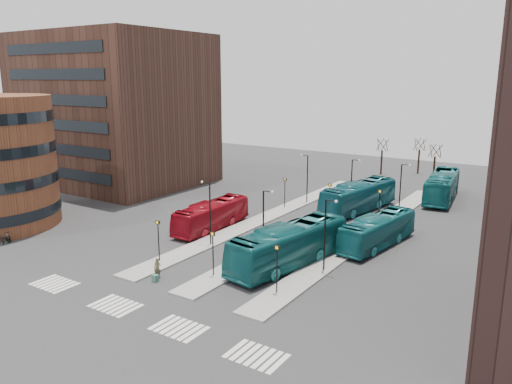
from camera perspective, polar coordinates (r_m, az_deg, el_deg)
The scene contains 22 objects.
ground at distance 34.85m, azimuth -19.74°, elevation -14.92°, with size 160.00×160.00×0.00m, color #2B2B2E.
island_left at distance 58.36m, azimuth 1.67°, elevation -2.68°, with size 2.50×45.00×0.15m, color gray.
island_mid at distance 55.59m, azimuth 6.95°, elevation -3.58°, with size 2.50×45.00×0.15m, color gray.
island_right at distance 53.36m, azimuth 12.75°, elevation -4.53°, with size 2.50×45.00×0.15m, color gray.
suitcase at distance 40.94m, azimuth -11.47°, elevation -9.63°, with size 0.47×0.37×0.58m, color navy.
red_bus at distance 53.34m, azimuth -5.09°, elevation -2.67°, with size 2.52×10.75×2.99m, color maroon.
teal_bus_a at distance 43.03m, azimuth 3.81°, elevation -6.07°, with size 3.07×13.13×3.66m, color #12595E.
teal_bus_b at distance 61.33m, azimuth 11.66°, elevation -0.51°, with size 3.03×12.94×3.60m, color #145866.
teal_bus_c at distance 49.21m, azimuth 13.74°, elevation -4.30°, with size 2.59×11.05×3.08m, color #166971.
teal_bus_d at distance 69.99m, azimuth 20.49°, elevation 0.63°, with size 3.09×13.22×3.68m, color #146367.
traveller at distance 41.45m, azimuth -11.20°, elevation -8.53°, with size 0.60×0.40×1.66m, color brown.
commuter_a at distance 52.07m, azimuth -8.99°, elevation -3.83°, with size 0.89×0.70×1.84m, color black.
commuter_b at distance 42.02m, azimuth -0.45°, elevation -7.96°, with size 0.98×0.41×1.67m, color black.
commuter_c at distance 44.83m, azimuth -0.26°, elevation -6.60°, with size 1.06×0.61×1.64m, color black.
bicycle_near at distance 55.01m, azimuth -27.01°, elevation -4.78°, with size 0.53×1.52×0.80m, color gray.
bicycle_mid at distance 55.10m, azimuth -26.78°, elevation -4.57°, with size 0.51×1.82×1.09m, color gray.
bicycle_far at distance 54.89m, azimuth -27.24°, elevation -4.79°, with size 0.60×1.72×0.90m, color gray.
crosswalk_stripes at distance 35.90m, azimuth -12.78°, elevation -13.58°, with size 22.35×2.40×0.01m.
office_block at distance 78.97m, azimuth -15.80°, elevation 9.01°, with size 25.00×20.12×22.00m.
sign_poles at distance 49.18m, azimuth 2.98°, elevation -2.89°, with size 12.45×22.12×3.65m.
lamp_posts at distance 52.68m, azimuth 6.71°, elevation -0.56°, with size 14.04×20.24×6.12m.
bare_trees at distance 84.74m, azimuth 17.30°, elevation 3.52°, with size 10.97×8.14×5.90m.
Camera 1 is at (25.31, -17.93, 15.90)m, focal length 35.00 mm.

